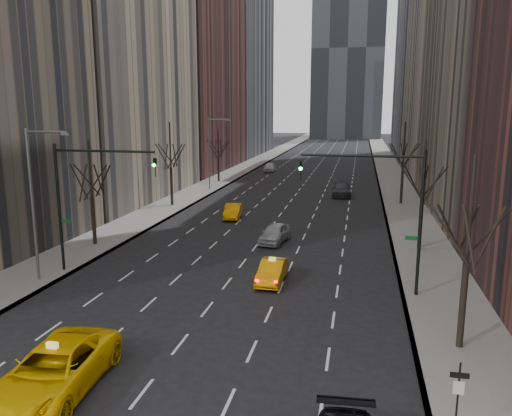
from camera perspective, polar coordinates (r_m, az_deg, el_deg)
The scene contains 24 objects.
ground at distance 19.90m, azimuth -12.91°, elevation -19.98°, with size 400.00×400.00×0.00m, color black.
sidewalk_left at distance 88.18m, azimuth -1.20°, elevation 4.67°, with size 4.50×320.00×0.15m, color slate.
sidewalk_right at distance 86.08m, azimuth 14.95°, elevation 4.13°, with size 4.50×320.00×0.15m, color slate.
bld_left_far at distance 87.15m, azimuth -8.16°, elevation 18.94°, with size 14.00×28.00×44.00m, color brown.
bld_left_deep at distance 116.74m, azimuth -2.93°, elevation 21.02°, with size 14.00×30.00×60.00m, color slate.
bld_right_far at distance 81.91m, azimuth 23.05°, elevation 20.82°, with size 14.00×28.00×50.00m, color #BCAB8F.
bld_right_deep at distance 112.80m, azimuth 20.07°, elevation 20.22°, with size 14.00×30.00×58.00m, color slate.
tree_lw_b at distance 39.16m, azimuth -18.22°, elevation 1.14°, with size 3.36×3.50×7.82m.
tree_lw_c at distance 53.41m, azimuth -9.69°, elevation 4.46°, with size 3.36×3.50×8.74m.
tree_lw_d at distance 70.42m, azimuth -4.32°, elevation 5.82°, with size 3.36×3.50×7.36m.
tree_rw_a at distance 22.72m, azimuth 22.90°, elevation -5.88°, with size 3.36×3.50×8.28m.
tree_rw_b at distance 38.17m, azimuth 18.44°, elevation 0.87°, with size 3.36×3.50×7.82m.
tree_rw_c at distance 55.87m, azimuth 16.43°, elevation 4.46°, with size 3.36×3.50×8.74m.
traffic_mast_left at distance 32.33m, azimuth -19.23°, elevation 2.21°, with size 6.69×0.39×8.00m.
traffic_mast_right at distance 27.80m, azimuth 15.00°, elevation 1.06°, with size 6.69×0.39×8.00m.
streetlight_near at distance 31.61m, azimuth -23.79°, elevation 1.92°, with size 2.83×0.22×9.00m.
streetlight_far at distance 63.23m, azimuth -5.10°, elevation 7.06°, with size 2.83×0.22×9.00m.
sign_post at distance 16.93m, azimuth 22.05°, elevation -19.53°, with size 0.55×0.06×2.80m.
taxi_suv at distance 20.50m, azimuth -22.03°, elevation -16.80°, with size 2.88×6.24×1.73m, color yellow.
taxi_sedan at distance 30.14m, azimuth 1.87°, elevation -7.24°, with size 1.40×4.01×1.32m, color #F49705.
silver_sedan_ahead at distance 38.85m, azimuth 2.17°, elevation -2.89°, with size 1.72×4.28×1.46m, color #A8ABB0.
far_taxi at distance 47.42m, azimuth -2.63°, elevation -0.35°, with size 1.44×4.13×1.36m, color #FF9D05.
far_suv_grey at distance 60.43m, azimuth 9.75°, elevation 2.14°, with size 2.24×5.50×1.60m, color #313136.
far_car_white at distance 82.80m, azimuth 1.57°, elevation 4.70°, with size 1.74×4.33×1.47m, color silver.
Camera 1 is at (7.48, -15.34, 10.24)m, focal length 35.00 mm.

